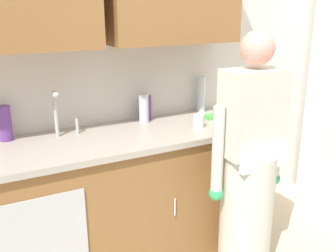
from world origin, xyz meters
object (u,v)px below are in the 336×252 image
object	(u,v)px
person_at_sink	(248,181)
cup_by_sink	(199,121)
bottle_water_short	(201,94)
sponge	(212,116)
bottle_soap	(5,123)
sink	(69,144)
bottle_dish_liquid	(144,108)
bottle_water_tall	(148,107)

from	to	relation	value
person_at_sink	cup_by_sink	bearing A→B (deg)	104.73
bottle_water_short	cup_by_sink	size ratio (longest dim) A/B	3.11
bottle_water_short	sponge	world-z (taller)	bottle_water_short
bottle_water_short	person_at_sink	bearing A→B (deg)	-99.26
bottle_soap	sponge	size ratio (longest dim) A/B	2.01
sink	bottle_dish_liquid	distance (m)	0.62
sink	bottle_dish_liquid	xyz separation A→B (m)	(0.58, 0.16, 0.12)
bottle_soap	bottle_water_tall	xyz separation A→B (m)	(0.98, 0.01, -0.02)
sink	bottle_water_short	distance (m)	1.14
person_at_sink	bottle_water_short	world-z (taller)	person_at_sink
sink	bottle_soap	xyz separation A→B (m)	(-0.34, 0.22, 0.13)
sink	sponge	distance (m)	1.07
bottle_water_short	sponge	xyz separation A→B (m)	(-0.03, -0.21, -0.12)
sponge	person_at_sink	bearing A→B (deg)	-99.46
person_at_sink	cup_by_sink	distance (m)	0.53
bottle_dish_liquid	sponge	size ratio (longest dim) A/B	1.94
bottle_soap	cup_by_sink	distance (m)	1.25
bottle_dish_liquid	bottle_soap	bearing A→B (deg)	176.55
bottle_dish_liquid	sponge	xyz separation A→B (m)	(0.49, -0.14, -0.09)
bottle_soap	bottle_water_tall	bearing A→B (deg)	0.70
bottle_dish_liquid	sink	bearing A→B (deg)	-164.18
cup_by_sink	sponge	bearing A→B (deg)	34.34
bottle_water_short	bottle_dish_liquid	size ratio (longest dim) A/B	1.31
bottle_water_tall	sink	bearing A→B (deg)	-160.11
person_at_sink	bottle_dish_liquid	bearing A→B (deg)	119.26
person_at_sink	cup_by_sink	xyz separation A→B (m)	(-0.11, 0.43, 0.29)
sink	cup_by_sink	world-z (taller)	sink
bottle_dish_liquid	cup_by_sink	size ratio (longest dim) A/B	2.37
bottle_water_tall	bottle_water_short	distance (m)	0.47
bottle_soap	bottle_water_short	bearing A→B (deg)	0.47
sink	bottle_water_short	size ratio (longest dim) A/B	1.79
sink	sponge	bearing A→B (deg)	1.20
bottle_water_tall	bottle_dish_liquid	distance (m)	0.09
person_at_sink	bottle_water_short	bearing A→B (deg)	80.74
sink	bottle_water_tall	distance (m)	0.69
sink	bottle_water_short	bearing A→B (deg)	11.85
bottle_dish_liquid	cup_by_sink	distance (m)	0.41
bottle_water_tall	cup_by_sink	size ratio (longest dim) A/B	1.97
person_at_sink	bottle_dish_liquid	world-z (taller)	person_at_sink
sink	bottle_water_short	xyz separation A→B (m)	(1.11, 0.23, 0.15)
sink	person_at_sink	world-z (taller)	person_at_sink
bottle_water_tall	bottle_water_short	bearing A→B (deg)	-0.01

